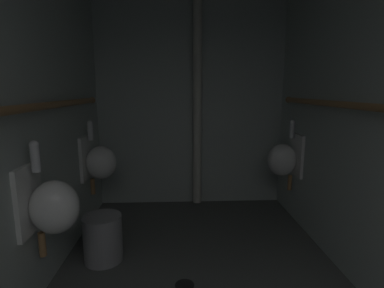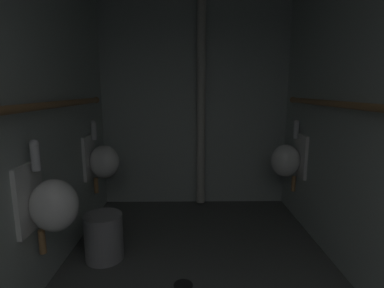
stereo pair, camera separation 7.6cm
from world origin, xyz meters
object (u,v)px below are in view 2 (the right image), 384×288
(urinal_right_mid, at_px, (288,159))
(urinal_left_mid, at_px, (51,204))
(standpipe_back_wall, at_px, (201,106))
(floor_drain, at_px, (183,285))
(urinal_left_far, at_px, (102,161))
(waste_bin, at_px, (104,237))

(urinal_right_mid, bearing_deg, urinal_left_mid, -148.14)
(standpipe_back_wall, height_order, floor_drain, standpipe_back_wall)
(urinal_left_far, bearing_deg, urinal_left_mid, -90.00)
(standpipe_back_wall, bearing_deg, urinal_left_far, -153.35)
(urinal_left_mid, relative_size, standpipe_back_wall, 0.32)
(urinal_left_mid, bearing_deg, urinal_left_far, 90.00)
(urinal_right_mid, bearing_deg, waste_bin, -157.98)
(urinal_right_mid, height_order, waste_bin, urinal_right_mid)
(floor_drain, bearing_deg, urinal_left_far, 128.96)
(urinal_right_mid, xyz_separation_m, standpipe_back_wall, (-0.88, 0.48, 0.53))
(urinal_left_far, bearing_deg, waste_bin, -75.26)
(urinal_right_mid, height_order, floor_drain, urinal_right_mid)
(floor_drain, distance_m, waste_bin, 0.78)
(urinal_left_far, relative_size, urinal_right_mid, 1.00)
(urinal_left_mid, relative_size, floor_drain, 5.39)
(urinal_left_mid, height_order, urinal_right_mid, same)
(floor_drain, height_order, waste_bin, waste_bin)
(urinal_left_mid, xyz_separation_m, floor_drain, (0.83, 0.12, -0.67))
(urinal_left_mid, height_order, urinal_left_far, same)
(standpipe_back_wall, bearing_deg, floor_drain, -97.01)
(urinal_left_far, relative_size, floor_drain, 5.39)
(floor_drain, bearing_deg, standpipe_back_wall, 82.99)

